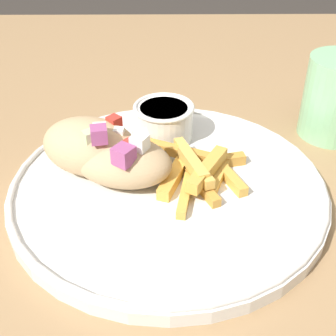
% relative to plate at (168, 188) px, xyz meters
% --- Properties ---
extents(table, '(1.19, 1.19, 0.75)m').
position_rel_plate_xyz_m(table, '(-0.03, 0.01, -0.09)').
color(table, '#9E7A51').
rests_on(table, ground_plane).
extents(plate, '(0.32, 0.32, 0.02)m').
position_rel_plate_xyz_m(plate, '(0.00, 0.00, 0.00)').
color(plate, white).
rests_on(plate, table).
extents(pita_sandwich_near, '(0.12, 0.09, 0.06)m').
position_rel_plate_xyz_m(pita_sandwich_near, '(-0.05, 0.00, 0.03)').
color(pita_sandwich_near, tan).
rests_on(pita_sandwich_near, plate).
extents(pita_sandwich_far, '(0.12, 0.11, 0.07)m').
position_rel_plate_xyz_m(pita_sandwich_far, '(-0.08, 0.03, 0.03)').
color(pita_sandwich_far, tan).
rests_on(pita_sandwich_far, plate).
extents(fries_pile, '(0.12, 0.12, 0.02)m').
position_rel_plate_xyz_m(fries_pile, '(0.03, 0.01, 0.01)').
color(fries_pile, gold).
rests_on(fries_pile, plate).
extents(sauce_ramekin, '(0.07, 0.07, 0.04)m').
position_rel_plate_xyz_m(sauce_ramekin, '(-0.00, 0.09, 0.03)').
color(sauce_ramekin, white).
rests_on(sauce_ramekin, plate).
extents(water_glass, '(0.08, 0.08, 0.10)m').
position_rel_plate_xyz_m(water_glass, '(0.20, 0.12, 0.03)').
color(water_glass, '#8CCC93').
rests_on(water_glass, table).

